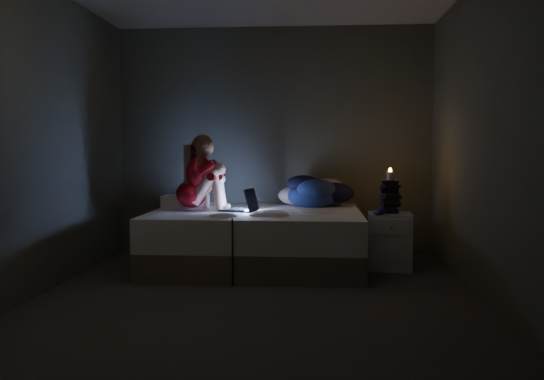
# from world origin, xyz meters

# --- Properties ---
(floor) EXTENTS (3.60, 3.80, 0.02)m
(floor) POSITION_xyz_m (0.00, 0.00, -0.01)
(floor) COLOR #4B413E
(floor) RESTS_ON ground
(wall_back) EXTENTS (3.60, 0.02, 2.60)m
(wall_back) POSITION_xyz_m (0.00, 1.91, 1.30)
(wall_back) COLOR #515641
(wall_back) RESTS_ON ground
(wall_front) EXTENTS (3.60, 0.02, 2.60)m
(wall_front) POSITION_xyz_m (0.00, -1.91, 1.30)
(wall_front) COLOR #515641
(wall_front) RESTS_ON ground
(wall_left) EXTENTS (0.02, 3.80, 2.60)m
(wall_left) POSITION_xyz_m (-1.81, 0.00, 1.30)
(wall_left) COLOR #515641
(wall_left) RESTS_ON ground
(wall_right) EXTENTS (0.02, 3.80, 2.60)m
(wall_right) POSITION_xyz_m (1.81, 0.00, 1.30)
(wall_right) COLOR #515641
(wall_right) RESTS_ON ground
(bed) EXTENTS (2.11, 1.58, 0.58)m
(bed) POSITION_xyz_m (-0.12, 1.10, 0.29)
(bed) COLOR silver
(bed) RESTS_ON ground
(pillow) EXTENTS (0.46, 0.33, 0.13)m
(pillow) POSITION_xyz_m (-0.91, 1.34, 0.65)
(pillow) COLOR white
(pillow) RESTS_ON bed
(woman) EXTENTS (0.49, 0.33, 0.78)m
(woman) POSITION_xyz_m (-0.79, 1.09, 0.97)
(woman) COLOR maroon
(woman) RESTS_ON bed
(laptop) EXTENTS (0.40, 0.33, 0.24)m
(laptop) POSITION_xyz_m (-0.30, 1.04, 0.70)
(laptop) COLOR black
(laptop) RESTS_ON bed
(clothes_pile) EXTENTS (0.64, 0.54, 0.36)m
(clothes_pile) POSITION_xyz_m (0.46, 1.55, 0.76)
(clothes_pile) COLOR navy
(clothes_pile) RESTS_ON bed
(nightstand) EXTENTS (0.45, 0.41, 0.57)m
(nightstand) POSITION_xyz_m (1.23, 1.10, 0.28)
(nightstand) COLOR silver
(nightstand) RESTS_ON ground
(book_stack) EXTENTS (0.19, 0.25, 0.36)m
(book_stack) POSITION_xyz_m (1.23, 1.14, 0.75)
(book_stack) COLOR black
(book_stack) RESTS_ON nightstand
(candle) EXTENTS (0.07, 0.07, 0.08)m
(candle) POSITION_xyz_m (1.23, 1.14, 0.97)
(candle) COLOR beige
(candle) RESTS_ON book_stack
(phone) EXTENTS (0.09, 0.15, 0.01)m
(phone) POSITION_xyz_m (1.11, 0.98, 0.57)
(phone) COLOR black
(phone) RESTS_ON nightstand
(blue_orb) EXTENTS (0.08, 0.08, 0.08)m
(blue_orb) POSITION_xyz_m (1.14, 0.97, 0.61)
(blue_orb) COLOR navy
(blue_orb) RESTS_ON nightstand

